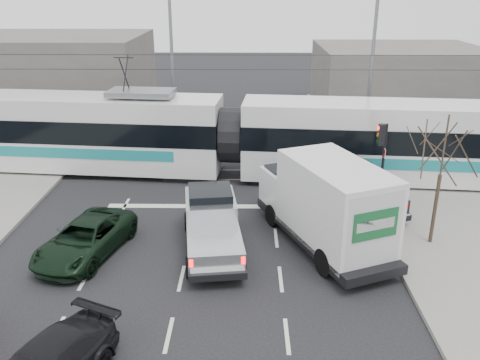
{
  "coord_description": "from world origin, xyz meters",
  "views": [
    {
      "loc": [
        0.52,
        -14.95,
        9.47
      ],
      "look_at": [
        0.24,
        4.69,
        1.8
      ],
      "focal_mm": 38.0,
      "sensor_mm": 36.0,
      "label": 1
    }
  ],
  "objects_px": {
    "silver_pickup": "(212,222)",
    "navy_pickup": "(356,187)",
    "street_lamp_near": "(368,65)",
    "street_lamp_far": "(169,60)",
    "traffic_signal": "(382,146)",
    "tram": "(231,136)",
    "green_car": "(85,239)",
    "box_truck": "(326,204)",
    "bare_tree": "(444,152)"
  },
  "relations": [
    {
      "from": "silver_pickup",
      "to": "street_lamp_far",
      "type": "bearing_deg",
      "value": 96.62
    },
    {
      "from": "street_lamp_far",
      "to": "traffic_signal",
      "type": "bearing_deg",
      "value": -41.72
    },
    {
      "from": "street_lamp_near",
      "to": "street_lamp_far",
      "type": "bearing_deg",
      "value": 170.13
    },
    {
      "from": "street_lamp_far",
      "to": "bare_tree",
      "type": "bearing_deg",
      "value": -48.88
    },
    {
      "from": "box_truck",
      "to": "street_lamp_near",
      "type": "bearing_deg",
      "value": 49.11
    },
    {
      "from": "traffic_signal",
      "to": "silver_pickup",
      "type": "relative_size",
      "value": 0.62
    },
    {
      "from": "tram",
      "to": "street_lamp_near",
      "type": "bearing_deg",
      "value": 33.21
    },
    {
      "from": "box_truck",
      "to": "green_car",
      "type": "xyz_separation_m",
      "value": [
        -8.9,
        -0.83,
        -1.07
      ]
    },
    {
      "from": "tram",
      "to": "silver_pickup",
      "type": "bearing_deg",
      "value": -88.42
    },
    {
      "from": "bare_tree",
      "to": "traffic_signal",
      "type": "bearing_deg",
      "value": 105.76
    },
    {
      "from": "tram",
      "to": "traffic_signal",
      "type": "bearing_deg",
      "value": -21.75
    },
    {
      "from": "traffic_signal",
      "to": "street_lamp_far",
      "type": "height_order",
      "value": "street_lamp_far"
    },
    {
      "from": "street_lamp_near",
      "to": "silver_pickup",
      "type": "xyz_separation_m",
      "value": [
        -8.11,
        -11.67,
        -4.09
      ]
    },
    {
      "from": "traffic_signal",
      "to": "box_truck",
      "type": "relative_size",
      "value": 0.49
    },
    {
      "from": "traffic_signal",
      "to": "silver_pickup",
      "type": "xyz_separation_m",
      "value": [
        -7.27,
        -4.17,
        -1.72
      ]
    },
    {
      "from": "navy_pickup",
      "to": "green_car",
      "type": "height_order",
      "value": "navy_pickup"
    },
    {
      "from": "navy_pickup",
      "to": "silver_pickup",
      "type": "bearing_deg",
      "value": -172.73
    },
    {
      "from": "box_truck",
      "to": "navy_pickup",
      "type": "xyz_separation_m",
      "value": [
        1.89,
        3.54,
        -0.73
      ]
    },
    {
      "from": "traffic_signal",
      "to": "navy_pickup",
      "type": "height_order",
      "value": "traffic_signal"
    },
    {
      "from": "traffic_signal",
      "to": "navy_pickup",
      "type": "distance_m",
      "value": 2.13
    },
    {
      "from": "tram",
      "to": "navy_pickup",
      "type": "relative_size",
      "value": 5.78
    },
    {
      "from": "bare_tree",
      "to": "silver_pickup",
      "type": "bearing_deg",
      "value": -178.84
    },
    {
      "from": "street_lamp_near",
      "to": "box_truck",
      "type": "xyz_separation_m",
      "value": [
        -3.82,
        -11.59,
        -3.39
      ]
    },
    {
      "from": "bare_tree",
      "to": "silver_pickup",
      "type": "xyz_separation_m",
      "value": [
        -8.4,
        -0.17,
        -2.77
      ]
    },
    {
      "from": "street_lamp_far",
      "to": "green_car",
      "type": "bearing_deg",
      "value": -94.87
    },
    {
      "from": "box_truck",
      "to": "street_lamp_far",
      "type": "bearing_deg",
      "value": 96.84
    },
    {
      "from": "silver_pickup",
      "to": "bare_tree",
      "type": "bearing_deg",
      "value": -6.15
    },
    {
      "from": "bare_tree",
      "to": "tram",
      "type": "height_order",
      "value": "tram"
    },
    {
      "from": "bare_tree",
      "to": "street_lamp_near",
      "type": "relative_size",
      "value": 0.56
    },
    {
      "from": "navy_pickup",
      "to": "street_lamp_far",
      "type": "bearing_deg",
      "value": 110.45
    },
    {
      "from": "bare_tree",
      "to": "silver_pickup",
      "type": "relative_size",
      "value": 0.86
    },
    {
      "from": "traffic_signal",
      "to": "street_lamp_near",
      "type": "relative_size",
      "value": 0.4
    },
    {
      "from": "street_lamp_near",
      "to": "navy_pickup",
      "type": "relative_size",
      "value": 1.76
    },
    {
      "from": "street_lamp_near",
      "to": "navy_pickup",
      "type": "bearing_deg",
      "value": -103.53
    },
    {
      "from": "street_lamp_far",
      "to": "green_car",
      "type": "relative_size",
      "value": 1.91
    },
    {
      "from": "tram",
      "to": "silver_pickup",
      "type": "relative_size",
      "value": 5.05
    },
    {
      "from": "tram",
      "to": "silver_pickup",
      "type": "distance_m",
      "value": 7.72
    },
    {
      "from": "bare_tree",
      "to": "street_lamp_near",
      "type": "xyz_separation_m",
      "value": [
        -0.29,
        11.5,
        1.32
      ]
    },
    {
      "from": "tram",
      "to": "navy_pickup",
      "type": "bearing_deg",
      "value": -29.89
    },
    {
      "from": "bare_tree",
      "to": "street_lamp_near",
      "type": "bearing_deg",
      "value": 91.42
    },
    {
      "from": "silver_pickup",
      "to": "navy_pickup",
      "type": "distance_m",
      "value": 7.16
    },
    {
      "from": "navy_pickup",
      "to": "street_lamp_near",
      "type": "bearing_deg",
      "value": 53.35
    },
    {
      "from": "navy_pickup",
      "to": "green_car",
      "type": "relative_size",
      "value": 1.08
    },
    {
      "from": "street_lamp_near",
      "to": "street_lamp_far",
      "type": "xyz_separation_m",
      "value": [
        -11.5,
        2.0,
        0.0
      ]
    },
    {
      "from": "green_car",
      "to": "street_lamp_far",
      "type": "bearing_deg",
      "value": 100.12
    },
    {
      "from": "silver_pickup",
      "to": "navy_pickup",
      "type": "height_order",
      "value": "silver_pickup"
    },
    {
      "from": "bare_tree",
      "to": "navy_pickup",
      "type": "xyz_separation_m",
      "value": [
        -2.22,
        3.45,
        -2.79
      ]
    },
    {
      "from": "bare_tree",
      "to": "navy_pickup",
      "type": "bearing_deg",
      "value": 122.79
    },
    {
      "from": "street_lamp_far",
      "to": "tram",
      "type": "bearing_deg",
      "value": -57.35
    },
    {
      "from": "box_truck",
      "to": "tram",
      "type": "bearing_deg",
      "value": 94.12
    }
  ]
}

